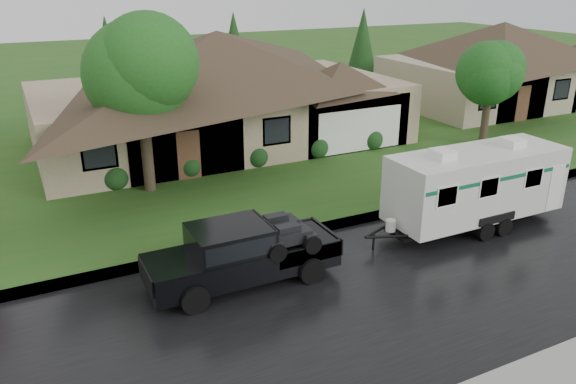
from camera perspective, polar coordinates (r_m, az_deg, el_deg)
name	(u,v)px	position (r m, az deg, el deg)	size (l,w,h in m)	color
ground	(318,266)	(17.36, 3.04, -7.51)	(140.00, 140.00, 0.00)	#25561B
road	(353,297)	(15.89, 6.64, -10.57)	(140.00, 8.00, 0.01)	black
curb	(285,235)	(19.09, -0.27, -4.41)	(140.00, 0.50, 0.15)	gray
lawn	(179,142)	(30.34, -11.01, 5.05)	(140.00, 26.00, 0.15)	#25561B
house_main	(225,75)	(29.17, -6.43, 11.76)	(19.44, 10.80, 6.90)	gray
house_neighbor	(506,55)	(40.92, 21.24, 12.82)	(15.12, 9.72, 6.45)	tan
tree_left_green	(139,70)	(22.32, -14.88, 11.90)	(4.20, 4.20, 6.96)	#382B1E
tree_right_green	(491,74)	(29.91, 19.93, 11.23)	(3.16, 3.16, 5.23)	#382B1E
shrub_row	(256,155)	(25.63, -3.23, 3.76)	(13.60, 1.00, 1.00)	#143814
pickup_truck	(239,252)	(16.07, -4.97, -6.10)	(5.49, 2.09, 1.83)	black
travel_trailer	(476,183)	(20.41, 18.56, 0.85)	(6.78, 2.38, 3.04)	silver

